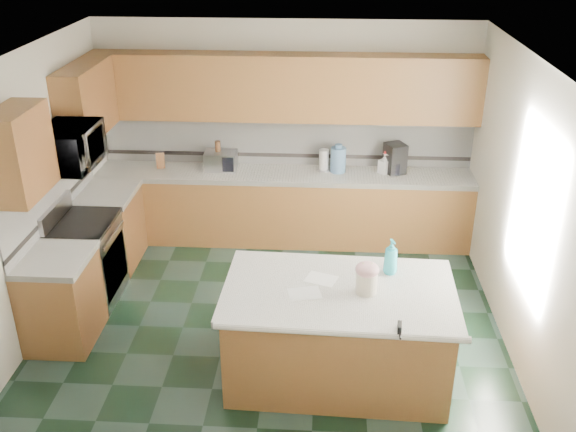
{
  "coord_description": "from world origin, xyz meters",
  "views": [
    {
      "loc": [
        0.49,
        -5.3,
        3.84
      ],
      "look_at": [
        0.15,
        0.35,
        1.12
      ],
      "focal_mm": 40.0,
      "sensor_mm": 36.0,
      "label": 1
    }
  ],
  "objects_px": {
    "island_top": "(339,292)",
    "soap_bottle_island": "(391,257)",
    "treat_jar": "(366,282)",
    "knife_block": "(160,161)",
    "island_base": "(337,336)",
    "coffee_maker": "(395,158)",
    "toaster_oven": "(221,161)"
  },
  "relations": [
    {
      "from": "island_top",
      "to": "toaster_oven",
      "type": "xyz_separation_m",
      "value": [
        -1.43,
        2.69,
        0.14
      ]
    },
    {
      "from": "treat_jar",
      "to": "soap_bottle_island",
      "type": "height_order",
      "value": "soap_bottle_island"
    },
    {
      "from": "soap_bottle_island",
      "to": "toaster_oven",
      "type": "distance_m",
      "value": 3.04
    },
    {
      "from": "island_base",
      "to": "treat_jar",
      "type": "distance_m",
      "value": 0.63
    },
    {
      "from": "coffee_maker",
      "to": "treat_jar",
      "type": "bearing_deg",
      "value": -123.7
    },
    {
      "from": "island_base",
      "to": "treat_jar",
      "type": "relative_size",
      "value": 9.91
    },
    {
      "from": "treat_jar",
      "to": "soap_bottle_island",
      "type": "relative_size",
      "value": 0.58
    },
    {
      "from": "knife_block",
      "to": "toaster_oven",
      "type": "relative_size",
      "value": 0.49
    },
    {
      "from": "island_top",
      "to": "treat_jar",
      "type": "bearing_deg",
      "value": -7.89
    },
    {
      "from": "island_base",
      "to": "toaster_oven",
      "type": "height_order",
      "value": "toaster_oven"
    },
    {
      "from": "island_base",
      "to": "coffee_maker",
      "type": "height_order",
      "value": "coffee_maker"
    },
    {
      "from": "toaster_oven",
      "to": "soap_bottle_island",
      "type": "bearing_deg",
      "value": -53.48
    },
    {
      "from": "treat_jar",
      "to": "toaster_oven",
      "type": "bearing_deg",
      "value": 117.01
    },
    {
      "from": "treat_jar",
      "to": "island_top",
      "type": "bearing_deg",
      "value": 165.91
    },
    {
      "from": "soap_bottle_island",
      "to": "knife_block",
      "type": "xyz_separation_m",
      "value": [
        -2.64,
        2.39,
        -0.07
      ]
    },
    {
      "from": "toaster_oven",
      "to": "island_base",
      "type": "bearing_deg",
      "value": -63.6
    },
    {
      "from": "island_base",
      "to": "treat_jar",
      "type": "height_order",
      "value": "treat_jar"
    },
    {
      "from": "soap_bottle_island",
      "to": "coffee_maker",
      "type": "distance_m",
      "value": 2.44
    },
    {
      "from": "island_base",
      "to": "knife_block",
      "type": "distance_m",
      "value": 3.51
    },
    {
      "from": "knife_block",
      "to": "coffee_maker",
      "type": "bearing_deg",
      "value": -14.72
    },
    {
      "from": "knife_block",
      "to": "treat_jar",
      "type": "bearing_deg",
      "value": -63.81
    },
    {
      "from": "knife_block",
      "to": "coffee_maker",
      "type": "height_order",
      "value": "coffee_maker"
    },
    {
      "from": "island_top",
      "to": "treat_jar",
      "type": "height_order",
      "value": "treat_jar"
    },
    {
      "from": "island_base",
      "to": "soap_bottle_island",
      "type": "relative_size",
      "value": 5.73
    },
    {
      "from": "island_top",
      "to": "toaster_oven",
      "type": "distance_m",
      "value": 3.05
    },
    {
      "from": "treat_jar",
      "to": "knife_block",
      "type": "relative_size",
      "value": 0.99
    },
    {
      "from": "island_top",
      "to": "coffee_maker",
      "type": "distance_m",
      "value": 2.81
    },
    {
      "from": "island_top",
      "to": "soap_bottle_island",
      "type": "xyz_separation_m",
      "value": [
        0.45,
        0.29,
        0.19
      ]
    },
    {
      "from": "treat_jar",
      "to": "soap_bottle_island",
      "type": "xyz_separation_m",
      "value": [
        0.23,
        0.33,
        0.07
      ]
    },
    {
      "from": "island_base",
      "to": "island_top",
      "type": "xyz_separation_m",
      "value": [
        -0.0,
        0.0,
        0.46
      ]
    },
    {
      "from": "treat_jar",
      "to": "island_base",
      "type": "bearing_deg",
      "value": 165.91
    },
    {
      "from": "island_top",
      "to": "soap_bottle_island",
      "type": "height_order",
      "value": "soap_bottle_island"
    }
  ]
}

